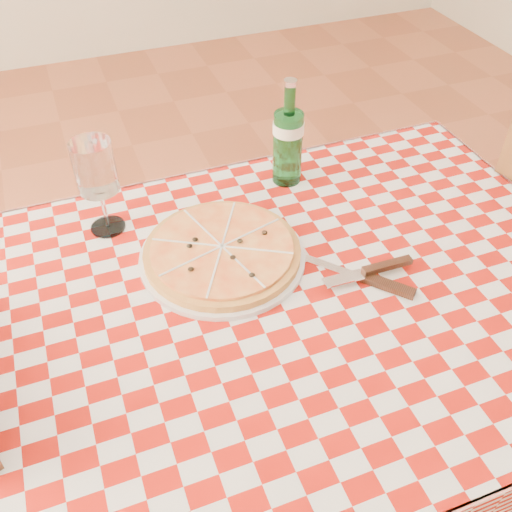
{
  "coord_description": "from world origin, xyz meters",
  "views": [
    {
      "loc": [
        -0.29,
        -0.66,
        1.53
      ],
      "look_at": [
        -0.02,
        0.06,
        0.82
      ],
      "focal_mm": 40.0,
      "sensor_mm": 36.0,
      "label": 1
    }
  ],
  "objects_px": {
    "water_bottle": "(288,133)",
    "wine_glass": "(99,188)",
    "dining_table": "(276,332)",
    "pizza_plate": "(222,251)"
  },
  "relations": [
    {
      "from": "pizza_plate",
      "to": "water_bottle",
      "type": "bearing_deg",
      "value": 42.58
    },
    {
      "from": "pizza_plate",
      "to": "wine_glass",
      "type": "height_order",
      "value": "wine_glass"
    },
    {
      "from": "pizza_plate",
      "to": "wine_glass",
      "type": "bearing_deg",
      "value": 137.67
    },
    {
      "from": "dining_table",
      "to": "pizza_plate",
      "type": "distance_m",
      "value": 0.19
    },
    {
      "from": "dining_table",
      "to": "wine_glass",
      "type": "bearing_deg",
      "value": 129.45
    },
    {
      "from": "pizza_plate",
      "to": "dining_table",
      "type": "bearing_deg",
      "value": -65.22
    },
    {
      "from": "dining_table",
      "to": "water_bottle",
      "type": "bearing_deg",
      "value": 64.58
    },
    {
      "from": "water_bottle",
      "to": "wine_glass",
      "type": "height_order",
      "value": "water_bottle"
    },
    {
      "from": "pizza_plate",
      "to": "water_bottle",
      "type": "distance_m",
      "value": 0.32
    },
    {
      "from": "water_bottle",
      "to": "pizza_plate",
      "type": "bearing_deg",
      "value": -137.42
    }
  ]
}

